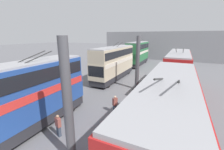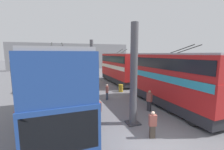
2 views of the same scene
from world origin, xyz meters
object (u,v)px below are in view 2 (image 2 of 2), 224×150
object	(u,v)px
person_by_left_row	(149,100)
person_aisle_midway	(107,92)
bus_right_far	(57,61)
bus_right_mid	(58,66)
bus_right_near	(59,86)
bus_left_near	(172,77)
person_by_right_row	(98,110)
bus_left_far	(118,66)
person_aisle_foreground	(153,124)
oil_drum	(121,88)

from	to	relation	value
person_by_left_row	person_aisle_midway	distance (m)	4.83
bus_right_far	person_aisle_midway	xyz separation A→B (m)	(-23.58, -4.71, -2.20)
bus_right_mid	person_aisle_midway	size ratio (longest dim) A/B	6.81
bus_right_near	person_aisle_midway	xyz separation A→B (m)	(4.95, -4.71, -1.99)
bus_left_near	person_by_right_row	xyz separation A→B (m)	(-0.48, 6.79, -1.91)
bus_left_far	bus_right_near	bearing A→B (deg)	144.48
bus_left_near	person_aisle_foreground	size ratio (longest dim) A/B	6.13
oil_drum	person_by_right_row	bearing A→B (deg)	145.96
bus_right_far	person_aisle_midway	distance (m)	24.14
bus_right_near	bus_left_far	bearing A→B (deg)	-35.52
bus_right_mid	bus_left_far	bearing A→B (deg)	-101.72
person_by_left_row	person_aisle_midway	xyz separation A→B (m)	(4.23, 2.33, -0.09)
bus_left_near	bus_right_far	size ratio (longest dim) A/B	0.88
bus_right_near	oil_drum	size ratio (longest dim) A/B	10.73
bus_left_far	oil_drum	size ratio (longest dim) A/B	11.31
bus_left_far	oil_drum	xyz separation A→B (m)	(-5.62, 1.97, -2.32)
bus_left_near	oil_drum	world-z (taller)	bus_left_near
bus_left_far	person_by_left_row	size ratio (longest dim) A/B	5.89
bus_left_near	bus_left_far	bearing A→B (deg)	-0.00
bus_left_far	person_by_left_row	world-z (taller)	bus_left_far
bus_right_far	person_aisle_foreground	world-z (taller)	bus_right_far
bus_left_far	person_by_left_row	xyz separation A→B (m)	(-12.37, 2.30, -1.83)
person_aisle_foreground	person_by_right_row	size ratio (longest dim) A/B	0.98
bus_right_mid	person_aisle_midway	bearing A→B (deg)	-154.94
bus_left_far	oil_drum	world-z (taller)	bus_left_far
bus_right_near	person_by_right_row	xyz separation A→B (m)	(0.33, -2.55, -2.00)
bus_right_far	person_by_right_row	bearing A→B (deg)	-174.83
bus_right_mid	person_aisle_foreground	bearing A→B (deg)	-164.74
person_aisle_midway	bus_right_near	bearing A→B (deg)	71.84
bus_right_mid	bus_right_far	distance (m)	13.50
bus_left_far	bus_right_near	distance (m)	16.08
bus_left_far	person_by_left_row	distance (m)	12.71
bus_right_near	person_by_right_row	world-z (taller)	bus_right_near
bus_right_mid	person_aisle_foreground	size ratio (longest dim) A/B	7.03
person_aisle_foreground	oil_drum	distance (m)	10.61
bus_left_near	person_aisle_midway	bearing A→B (deg)	48.17
bus_left_near	person_aisle_midway	world-z (taller)	bus_left_near
person_by_right_row	bus_right_mid	bearing A→B (deg)	-153.21
bus_left_near	person_aisle_midway	size ratio (longest dim) A/B	5.93
bus_right_far	person_aisle_midway	world-z (taller)	bus_right_far
bus_left_near	person_aisle_foreground	world-z (taller)	bus_left_near
bus_left_far	bus_right_near	world-z (taller)	bus_right_near
bus_left_near	bus_right_near	xyz separation A→B (m)	(-0.81, 9.34, 0.09)
person_by_right_row	person_by_left_row	bearing A→B (deg)	111.92
bus_left_near	person_by_right_row	distance (m)	7.07
bus_left_far	person_by_right_row	distance (m)	14.58
bus_left_far	person_by_right_row	world-z (taller)	bus_left_far
person_aisle_midway	person_by_right_row	world-z (taller)	person_aisle_midway
person_aisle_midway	person_by_right_row	distance (m)	5.10
bus_right_mid	bus_left_near	bearing A→B (deg)	-146.70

